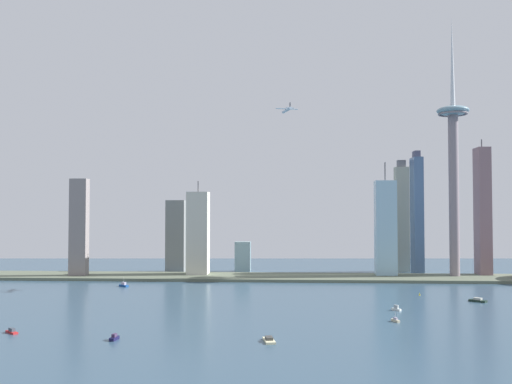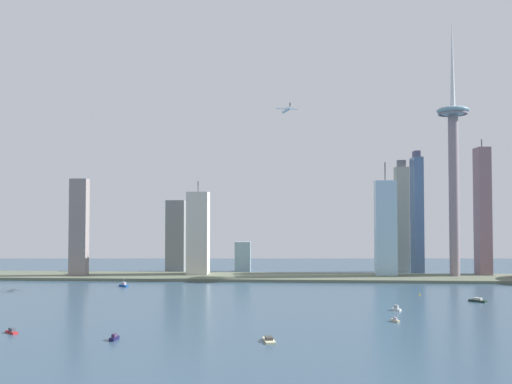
{
  "view_description": "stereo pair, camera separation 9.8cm",
  "coord_description": "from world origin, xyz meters",
  "px_view_note": "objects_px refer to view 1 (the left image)",
  "views": [
    {
      "loc": [
        39.88,
        -235.94,
        84.7
      ],
      "look_at": [
        1.42,
        451.08,
        109.27
      ],
      "focal_mm": 38.76,
      "sensor_mm": 36.0,
      "label": 1
    },
    {
      "loc": [
        39.97,
        -235.94,
        84.7
      ],
      "look_at": [
        1.42,
        451.08,
        109.27
      ],
      "focal_mm": 38.76,
      "sensor_mm": 36.0,
      "label": 2
    }
  ],
  "objects_px": {
    "boat_3": "(12,331)",
    "observation_tower": "(453,153)",
    "skyscraper_5": "(198,234)",
    "boat_6": "(396,309)",
    "skyscraper_6": "(483,212)",
    "boat_5": "(114,338)",
    "skyscraper_3": "(79,228)",
    "boat_1": "(395,320)",
    "skyscraper_4": "(417,215)",
    "channel_buoy_0": "(420,294)",
    "boat_4": "(124,285)",
    "skyscraper_2": "(176,236)",
    "airplane": "(287,110)",
    "boat_7": "(269,340)",
    "skyscraper_0": "(386,229)",
    "skyscraper_7": "(243,257)",
    "skyscraper_1": "(402,218)",
    "boat_0": "(478,300)"
  },
  "relations": [
    {
      "from": "skyscraper_4",
      "to": "channel_buoy_0",
      "type": "bearing_deg",
      "value": -102.54
    },
    {
      "from": "skyscraper_5",
      "to": "boat_6",
      "type": "distance_m",
      "value": 319.19
    },
    {
      "from": "skyscraper_4",
      "to": "boat_3",
      "type": "distance_m",
      "value": 531.76
    },
    {
      "from": "boat_3",
      "to": "boat_6",
      "type": "bearing_deg",
      "value": -120.04
    },
    {
      "from": "skyscraper_5",
      "to": "boat_0",
      "type": "xyz_separation_m",
      "value": [
        295.25,
        -184.07,
        -53.86
      ]
    },
    {
      "from": "airplane",
      "to": "skyscraper_0",
      "type": "bearing_deg",
      "value": -70.25
    },
    {
      "from": "observation_tower",
      "to": "boat_0",
      "type": "bearing_deg",
      "value": -100.36
    },
    {
      "from": "skyscraper_7",
      "to": "airplane",
      "type": "height_order",
      "value": "airplane"
    },
    {
      "from": "skyscraper_0",
      "to": "boat_5",
      "type": "xyz_separation_m",
      "value": [
        -240.76,
        -358.02,
        -60.88
      ]
    },
    {
      "from": "observation_tower",
      "to": "channel_buoy_0",
      "type": "height_order",
      "value": "observation_tower"
    },
    {
      "from": "observation_tower",
      "to": "airplane",
      "type": "xyz_separation_m",
      "value": [
        -212.65,
        -94.12,
        40.1
      ]
    },
    {
      "from": "skyscraper_4",
      "to": "skyscraper_7",
      "type": "relative_size",
      "value": 3.95
    },
    {
      "from": "skyscraper_5",
      "to": "boat_4",
      "type": "bearing_deg",
      "value": -124.5
    },
    {
      "from": "skyscraper_0",
      "to": "boat_1",
      "type": "bearing_deg",
      "value": -98.65
    },
    {
      "from": "boat_1",
      "to": "boat_6",
      "type": "distance_m",
      "value": 50.33
    },
    {
      "from": "skyscraper_3",
      "to": "boat_1",
      "type": "relative_size",
      "value": 14.06
    },
    {
      "from": "skyscraper_1",
      "to": "airplane",
      "type": "distance_m",
      "value": 266.38
    },
    {
      "from": "skyscraper_0",
      "to": "skyscraper_2",
      "type": "distance_m",
      "value": 287.71
    },
    {
      "from": "boat_1",
      "to": "boat_7",
      "type": "distance_m",
      "value": 118.11
    },
    {
      "from": "observation_tower",
      "to": "skyscraper_7",
      "type": "bearing_deg",
      "value": 166.13
    },
    {
      "from": "skyscraper_7",
      "to": "boat_3",
      "type": "xyz_separation_m",
      "value": [
        -129.38,
        -405.38,
        -19.85
      ]
    },
    {
      "from": "boat_1",
      "to": "boat_6",
      "type": "bearing_deg",
      "value": -35.53
    },
    {
      "from": "skyscraper_0",
      "to": "skyscraper_6",
      "type": "xyz_separation_m",
      "value": [
        127.92,
        15.08,
        21.82
      ]
    },
    {
      "from": "observation_tower",
      "to": "boat_3",
      "type": "height_order",
      "value": "observation_tower"
    },
    {
      "from": "boat_3",
      "to": "skyscraper_0",
      "type": "bearing_deg",
      "value": -93.11
    },
    {
      "from": "boat_1",
      "to": "boat_4",
      "type": "bearing_deg",
      "value": 31.73
    },
    {
      "from": "boat_6",
      "to": "airplane",
      "type": "height_order",
      "value": "airplane"
    },
    {
      "from": "skyscraper_3",
      "to": "skyscraper_6",
      "type": "distance_m",
      "value": 522.88
    },
    {
      "from": "skyscraper_0",
      "to": "skyscraper_6",
      "type": "distance_m",
      "value": 130.64
    },
    {
      "from": "skyscraper_5",
      "to": "boat_4",
      "type": "xyz_separation_m",
      "value": [
        -68.31,
        -99.38,
        -53.43
      ]
    },
    {
      "from": "boat_1",
      "to": "boat_6",
      "type": "height_order",
      "value": "boat_1"
    },
    {
      "from": "observation_tower",
      "to": "boat_5",
      "type": "xyz_separation_m",
      "value": [
        -326.58,
        -354.11,
        -158.16
      ]
    },
    {
      "from": "boat_3",
      "to": "boat_5",
      "type": "xyz_separation_m",
      "value": [
        78.0,
        -16.68,
        0.29
      ]
    },
    {
      "from": "skyscraper_1",
      "to": "skyscraper_7",
      "type": "bearing_deg",
      "value": -177.78
    },
    {
      "from": "skyscraper_2",
      "to": "boat_1",
      "type": "xyz_separation_m",
      "value": [
        238.9,
        -339.61,
        -49.05
      ]
    },
    {
      "from": "observation_tower",
      "to": "skyscraper_0",
      "type": "height_order",
      "value": "observation_tower"
    },
    {
      "from": "boat_0",
      "to": "skyscraper_4",
      "type": "bearing_deg",
      "value": 132.84
    },
    {
      "from": "skyscraper_6",
      "to": "boat_5",
      "type": "height_order",
      "value": "skyscraper_6"
    },
    {
      "from": "skyscraper_2",
      "to": "airplane",
      "type": "bearing_deg",
      "value": -44.15
    },
    {
      "from": "skyscraper_0",
      "to": "skyscraper_4",
      "type": "distance_m",
      "value": 62.41
    },
    {
      "from": "skyscraper_3",
      "to": "skyscraper_6",
      "type": "height_order",
      "value": "skyscraper_6"
    },
    {
      "from": "skyscraper_2",
      "to": "skyscraper_4",
      "type": "distance_m",
      "value": 332.57
    },
    {
      "from": "skyscraper_2",
      "to": "skyscraper_7",
      "type": "xyz_separation_m",
      "value": [
        93.13,
        10.93,
        -29.27
      ]
    },
    {
      "from": "observation_tower",
      "to": "boat_5",
      "type": "height_order",
      "value": "observation_tower"
    },
    {
      "from": "skyscraper_6",
      "to": "boat_1",
      "type": "distance_m",
      "value": 356.72
    },
    {
      "from": "skyscraper_5",
      "to": "boat_6",
      "type": "bearing_deg",
      "value": -48.24
    },
    {
      "from": "boat_3",
      "to": "observation_tower",
      "type": "bearing_deg",
      "value": -100.24
    },
    {
      "from": "observation_tower",
      "to": "skyscraper_6",
      "type": "bearing_deg",
      "value": 24.28
    },
    {
      "from": "skyscraper_0",
      "to": "skyscraper_5",
      "type": "bearing_deg",
      "value": -179.4
    },
    {
      "from": "boat_5",
      "to": "boat_7",
      "type": "distance_m",
      "value": 102.16
    }
  ]
}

